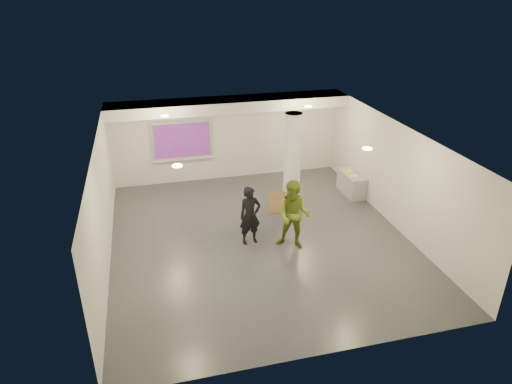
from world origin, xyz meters
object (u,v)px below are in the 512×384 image
object	(u,v)px
column	(292,161)
woman	(250,216)
man	(294,215)
projection_screen	(182,141)
credenza	(351,184)

from	to	relation	value
column	woman	size ratio (longest dim) A/B	1.83
woman	man	size ratio (longest dim) A/B	0.86
column	woman	xyz separation A→B (m)	(-1.80, -1.92, -0.68)
projection_screen	man	xyz separation A→B (m)	(2.37, -5.07, -0.57)
credenza	man	world-z (taller)	man
projection_screen	credenza	size ratio (longest dim) A/B	1.69
projection_screen	credenza	bearing A→B (deg)	-23.88
credenza	woman	distance (m)	4.61
column	woman	distance (m)	2.72
man	projection_screen	bearing A→B (deg)	144.87
projection_screen	woman	world-z (taller)	projection_screen
projection_screen	woman	size ratio (longest dim) A/B	1.28
column	projection_screen	bearing A→B (deg)	139.44
projection_screen	woman	distance (m)	4.81
column	projection_screen	size ratio (longest dim) A/B	1.43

